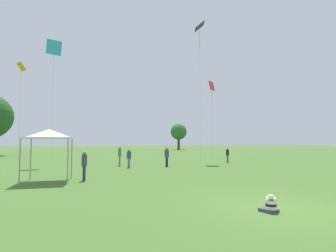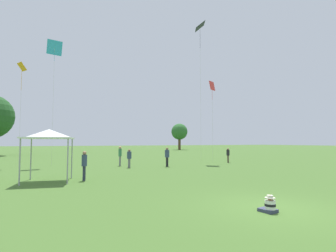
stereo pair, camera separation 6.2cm
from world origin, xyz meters
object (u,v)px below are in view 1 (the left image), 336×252
seated_toddler (270,205)px  kite_1 (200,30)px  kite_2 (21,70)px  person_standing_0 (167,155)px  kite_0 (212,88)px  canopy_tent (49,134)px  kite_3 (54,50)px  person_standing_2 (120,154)px  person_standing_4 (129,157)px  person_standing_1 (228,154)px  distant_tree_1 (179,132)px  person_standing_3 (84,163)px

seated_toddler → kite_1: size_ratio=0.03×
seated_toddler → kite_2: size_ratio=0.06×
seated_toddler → person_standing_0: size_ratio=0.33×
kite_0 → canopy_tent: bearing=-137.2°
person_standing_0 → kite_0: (6.40, 2.19, 7.11)m
seated_toddler → canopy_tent: (-6.29, 9.87, 2.40)m
person_standing_0 → kite_3: 14.97m
person_standing_2 → seated_toddler: bearing=-138.9°
canopy_tent → kite_0: kite_0 is taller
person_standing_2 → person_standing_4: (0.27, -2.06, -0.18)m
person_standing_0 → person_standing_1: 7.87m
person_standing_1 → seated_toddler: bearing=82.8°
person_standing_4 → person_standing_1: bearing=169.3°
person_standing_2 → person_standing_4: 2.09m
person_standing_1 → kite_1: bearing=-32.5°
person_standing_1 → distant_tree_1: 46.66m
person_standing_0 → person_standing_3: 9.70m
person_standing_0 → person_standing_4: size_ratio=1.08×
person_standing_0 → canopy_tent: bearing=133.3°
person_standing_0 → person_standing_1: bearing=-65.5°
kite_1 → kite_2: (-18.19, 1.78, -6.51)m
person_standing_4 → kite_2: bearing=-47.4°
person_standing_0 → person_standing_4: person_standing_0 is taller
canopy_tent → person_standing_2: bearing=52.0°
canopy_tent → kite_3: (0.35, 11.09, 8.51)m
person_standing_1 → person_standing_3: (-15.58, -7.06, 0.09)m
person_standing_0 → seated_toddler: bearing=-178.0°
seated_toddler → kite_3: bearing=96.5°
seated_toddler → person_standing_4: (0.05, 15.59, 0.71)m
kite_2 → distant_tree_1: size_ratio=1.28×
person_standing_2 → kite_1: kite_1 is taller
kite_0 → kite_1: 7.43m
kite_2 → kite_0: bearing=-85.2°
person_standing_0 → distant_tree_1: size_ratio=0.23×
person_standing_3 → person_standing_4: size_ratio=1.06×
person_standing_2 → person_standing_3: bearing=-166.7°
distant_tree_1 → person_standing_4: bearing=-122.0°
person_standing_2 → kite_1: size_ratio=0.11×
person_standing_3 → person_standing_4: 7.61m
kite_0 → person_standing_4: bearing=-151.9°
person_standing_1 → distant_tree_1: (16.62, 43.41, 4.14)m
seated_toddler → kite_3: 24.37m
canopy_tent → kite_0: 18.58m
person_standing_2 → distant_tree_1: (28.01, 42.25, 3.96)m
seated_toddler → kite_0: bearing=51.1°
person_standing_3 → canopy_tent: 2.51m
person_standing_0 → kite_1: size_ratio=0.11×
kite_3 → person_standing_0: bearing=-178.5°
person_standing_4 → kite_2: 12.92m
canopy_tent → person_standing_1: bearing=20.8°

